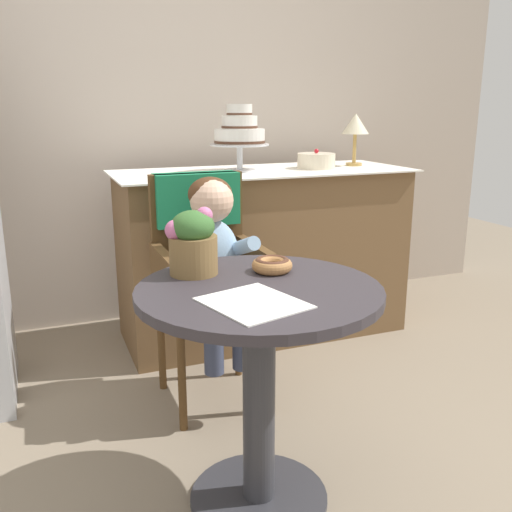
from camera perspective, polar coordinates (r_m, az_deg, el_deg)
ground_plane at (r=1.98m, az=0.28°, el=-23.32°), size 8.00×8.00×0.00m
back_wall at (r=3.35m, az=-12.15°, el=16.73°), size 4.80×0.10×2.70m
cafe_table at (r=1.71m, az=0.30°, el=-9.86°), size 0.72×0.72×0.72m
wicker_chair at (r=2.37m, az=-5.29°, el=0.56°), size 0.42×0.45×0.95m
seated_child at (r=2.22m, az=-4.17°, el=0.58°), size 0.27×0.32×0.73m
paper_napkin at (r=1.50m, az=-0.26°, el=-4.75°), size 0.28×0.31×0.00m
donut_front at (r=1.78m, az=1.63°, el=-0.83°), size 0.13×0.13×0.04m
flower_vase at (r=1.75m, az=-6.42°, el=1.50°), size 0.16×0.15×0.21m
display_counter at (r=3.07m, az=0.74°, el=0.35°), size 1.56×0.62×0.90m
tiered_cake_stand at (r=2.92m, az=-1.67°, el=12.33°), size 0.30×0.30×0.33m
round_layer_cake at (r=3.08m, az=6.09°, el=9.52°), size 0.20×0.20×0.10m
table_lamp at (r=3.25m, az=10.00°, el=12.77°), size 0.15×0.15×0.28m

